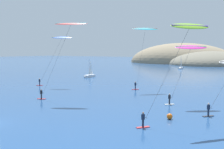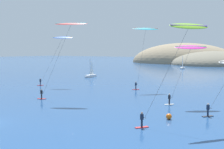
% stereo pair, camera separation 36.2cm
% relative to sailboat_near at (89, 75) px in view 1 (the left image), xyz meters
% --- Properties ---
extents(headland_island, '(120.15, 63.75, 26.42)m').
position_rel_sailboat_near_xyz_m(headland_island, '(7.71, 113.00, -0.64)').
color(headland_island, slate).
rests_on(headland_island, ground).
extents(sailboat_near, '(1.99, 5.96, 5.70)m').
position_rel_sailboat_near_xyz_m(sailboat_near, '(0.00, 0.00, 0.00)').
color(sailboat_near, white).
rests_on(sailboat_near, ground).
extents(sailboat_far, '(2.24, 5.97, 5.70)m').
position_rel_sailboat_near_xyz_m(sailboat_far, '(10.23, 53.96, 0.00)').
color(sailboat_far, white).
rests_on(sailboat_far, ground).
extents(kitesurfer_lime, '(5.95, 7.41, 11.35)m').
position_rel_sailboat_near_xyz_m(kitesurfer_lime, '(43.20, -38.21, 9.23)').
color(kitesurfer_lime, red).
rests_on(kitesurfer_lime, ground).
extents(kitesurfer_blue, '(7.94, 5.09, 11.58)m').
position_rel_sailboat_near_xyz_m(kitesurfer_blue, '(7.54, -20.64, 9.61)').
color(kitesurfer_blue, red).
rests_on(kitesurfer_blue, ground).
extents(kitesurfer_red, '(8.25, 4.82, 12.93)m').
position_rel_sailboat_near_xyz_m(kitesurfer_red, '(21.89, -33.55, 11.05)').
color(kitesurfer_red, red).
rests_on(kitesurfer_red, ground).
extents(kitesurfer_cyan, '(4.91, 4.91, 13.11)m').
position_rel_sailboat_near_xyz_m(kitesurfer_cyan, '(26.71, -15.43, 11.15)').
color(kitesurfer_cyan, red).
rests_on(kitesurfer_cyan, ground).
extents(kitesurfer_magenta, '(5.59, 4.81, 9.13)m').
position_rel_sailboat_near_xyz_m(kitesurfer_magenta, '(39.94, -26.67, 7.50)').
color(kitesurfer_magenta, silver).
rests_on(kitesurfer_magenta, ground).
extents(marker_buoy, '(0.70, 0.70, 0.70)m').
position_rel_sailboat_near_xyz_m(marker_buoy, '(41.13, -37.13, -0.29)').
color(marker_buoy, orange).
rests_on(marker_buoy, ground).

